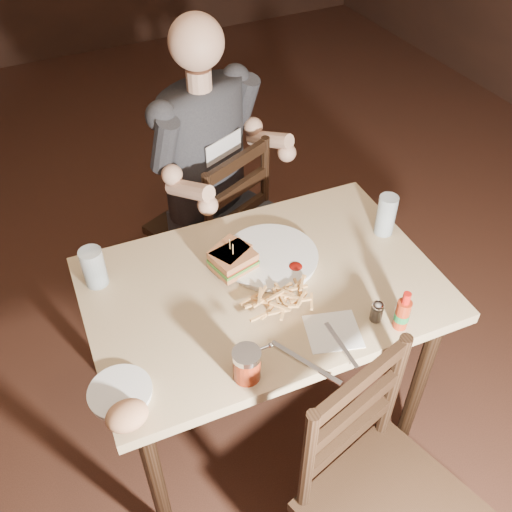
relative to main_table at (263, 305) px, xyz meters
name	(u,v)px	position (x,y,z in m)	size (l,w,h in m)	color
room_shell	(151,61)	(-0.18, 0.32, 0.72)	(7.00, 7.00, 7.00)	black
main_table	(263,305)	(0.00, 0.00, 0.00)	(1.12, 0.78, 0.77)	tan
chair_far	(208,226)	(0.09, 0.71, -0.24)	(0.41, 0.45, 0.88)	black
diner	(210,137)	(0.11, 0.67, 0.23)	(0.52, 0.41, 0.90)	#2E3033
dinner_plate	(271,257)	(0.07, 0.09, 0.10)	(0.30, 0.30, 0.02)	white
sandwich_left	(233,256)	(-0.06, 0.09, 0.16)	(0.13, 0.10, 0.10)	tan
sandwich_right	(230,251)	(-0.06, 0.12, 0.16)	(0.11, 0.09, 0.10)	tan
fries_pile	(280,298)	(0.01, -0.10, 0.13)	(0.24, 0.17, 0.04)	#E0AA67
ketchup_dollop	(296,267)	(0.12, 0.01, 0.11)	(0.04, 0.04, 0.01)	maroon
glass_left	(94,267)	(-0.46, 0.24, 0.16)	(0.07, 0.07, 0.13)	silver
glass_right	(386,215)	(0.48, 0.05, 0.17)	(0.06, 0.06, 0.15)	silver
hot_sauce	(403,310)	(0.28, -0.32, 0.16)	(0.04, 0.04, 0.14)	maroon
salt_shaker	(401,313)	(0.29, -0.31, 0.13)	(0.04, 0.04, 0.07)	white
pepper_shaker	(377,312)	(0.23, -0.27, 0.13)	(0.04, 0.04, 0.07)	#38332D
syrup_dispenser	(247,365)	(-0.19, -0.29, 0.14)	(0.08, 0.08, 0.10)	maroon
napkin	(333,331)	(0.10, -0.26, 0.09)	(0.15, 0.14, 0.00)	white
knife	(305,362)	(-0.03, -0.32, 0.10)	(0.01, 0.23, 0.01)	silver
fork	(341,345)	(0.09, -0.31, 0.10)	(0.01, 0.17, 0.01)	silver
side_plate	(120,393)	(-0.51, -0.19, 0.10)	(0.16, 0.16, 0.01)	white
bread_roll	(127,416)	(-0.52, -0.29, 0.14)	(0.11, 0.09, 0.06)	tan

